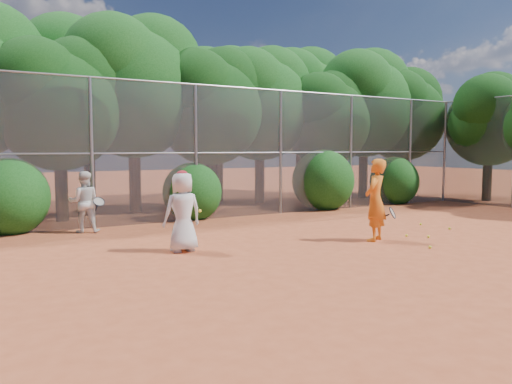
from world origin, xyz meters
TOP-DOWN VIEW (x-y plane):
  - ground at (0.00, 0.00)m, footprint 80.00×80.00m
  - fence_back at (-0.12, 6.00)m, footprint 20.05×0.09m
  - tree_2 at (-4.45, 7.83)m, footprint 3.99×3.47m
  - tree_3 at (-1.94, 8.84)m, footprint 4.89×4.26m
  - tree_4 at (0.55, 8.24)m, footprint 4.19×3.64m
  - tree_5 at (3.06, 9.04)m, footprint 4.51×3.92m
  - tree_6 at (5.55, 8.03)m, footprint 3.86×3.36m
  - tree_7 at (8.06, 8.64)m, footprint 4.77×4.14m
  - tree_8 at (10.05, 8.34)m, footprint 4.25×3.70m
  - tree_10 at (-2.93, 11.05)m, footprint 5.15×4.48m
  - tree_11 at (2.06, 10.64)m, footprint 4.64×4.03m
  - tree_12 at (6.56, 11.24)m, footprint 5.02×4.37m
  - tree_13 at (11.45, 5.03)m, footprint 3.86×3.36m
  - bush_0 at (-6.00, 6.30)m, footprint 2.00×2.00m
  - bush_1 at (-1.00, 6.30)m, footprint 1.80×1.80m
  - bush_2 at (4.00, 6.30)m, footprint 2.20×2.20m
  - bush_3 at (7.50, 6.30)m, footprint 1.90×1.90m
  - player_yellow at (1.17, 0.78)m, footprint 0.93×0.73m
  - player_teen at (-3.11, 1.91)m, footprint 0.83×0.56m
  - player_white at (-4.36, 5.40)m, footprint 0.91×0.82m
  - ball_0 at (2.20, 0.76)m, footprint 0.07×0.07m
  - ball_1 at (3.94, 1.85)m, footprint 0.07×0.07m
  - ball_2 at (2.52, 0.37)m, footprint 0.07×0.07m
  - ball_3 at (3.98, 0.92)m, footprint 0.07×0.07m
  - ball_4 at (1.53, -0.51)m, footprint 0.07×0.07m

SIDE VIEW (x-z plane):
  - ground at x=0.00m, z-range 0.00..0.00m
  - ball_0 at x=2.20m, z-range 0.00..0.07m
  - ball_1 at x=3.94m, z-range 0.00..0.07m
  - ball_2 at x=2.52m, z-range 0.00..0.07m
  - ball_3 at x=3.98m, z-range 0.00..0.07m
  - ball_4 at x=1.53m, z-range 0.00..0.07m
  - player_white at x=-4.36m, z-range 0.00..1.56m
  - player_teen at x=-3.11m, z-range -0.01..1.68m
  - bush_1 at x=-1.00m, z-range 0.00..1.80m
  - player_yellow at x=1.17m, z-range 0.00..1.89m
  - bush_3 at x=7.50m, z-range 0.00..1.90m
  - bush_0 at x=-6.00m, z-range 0.00..2.00m
  - bush_2 at x=4.00m, z-range 0.00..2.20m
  - fence_back at x=-0.12m, z-range 0.04..4.06m
  - tree_6 at x=5.55m, z-range 0.82..6.11m
  - tree_13 at x=11.45m, z-range 0.82..6.11m
  - tree_2 at x=-4.45m, z-range 0.85..6.32m
  - tree_4 at x=0.55m, z-range 0.89..6.62m
  - tree_8 at x=10.05m, z-range 0.91..6.73m
  - tree_5 at x=3.06m, z-range 0.96..7.13m
  - tree_11 at x=2.06m, z-range 0.99..7.34m
  - tree_7 at x=8.06m, z-range 1.02..7.54m
  - tree_3 at x=-1.94m, z-range 1.04..7.75m
  - tree_12 at x=6.56m, z-range 1.07..7.95m
  - tree_10 at x=-2.93m, z-range 1.10..8.16m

